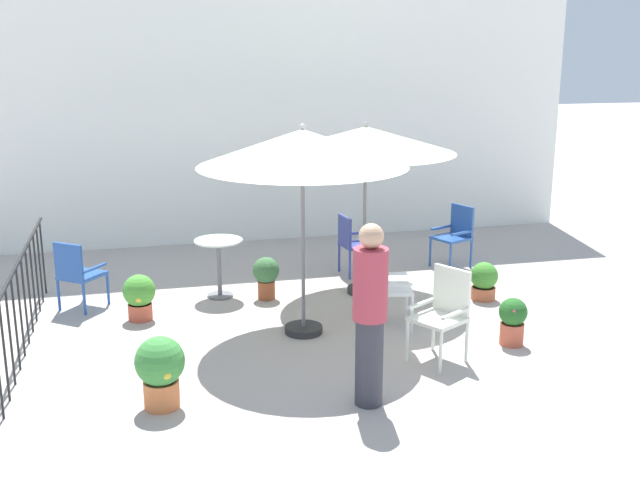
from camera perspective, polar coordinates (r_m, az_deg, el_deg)
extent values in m
plane|color=#B4A9A1|center=(8.85, 0.63, -7.14)|extent=(60.00, 60.00, 0.00)
cube|color=white|center=(12.81, -4.55, 11.22)|extent=(10.84, 0.30, 5.06)
cube|color=black|center=(8.39, -22.01, -2.24)|extent=(0.03, 5.08, 0.03)
cylinder|color=black|center=(7.70, -22.58, -7.72)|extent=(0.02, 0.02, 1.00)
cylinder|color=black|center=(8.03, -22.21, -6.76)|extent=(0.02, 0.02, 1.00)
cylinder|color=black|center=(8.37, -21.86, -5.87)|extent=(0.02, 0.02, 1.00)
cylinder|color=black|center=(8.71, -21.54, -5.05)|extent=(0.02, 0.02, 1.00)
cylinder|color=black|center=(9.05, -21.25, -4.30)|extent=(0.02, 0.02, 1.00)
cylinder|color=black|center=(9.39, -20.97, -3.60)|extent=(0.02, 0.02, 1.00)
cylinder|color=black|center=(9.73, -20.72, -2.95)|extent=(0.02, 0.02, 1.00)
cylinder|color=black|center=(10.08, -20.49, -2.34)|extent=(0.02, 0.02, 1.00)
cylinder|color=black|center=(10.42, -20.27, -1.78)|extent=(0.02, 0.02, 1.00)
cylinder|color=black|center=(10.77, -20.06, -1.25)|extent=(0.02, 0.02, 1.00)
cylinder|color=#2D2D2D|center=(8.91, -1.24, -6.71)|extent=(0.44, 0.44, 0.08)
cylinder|color=slate|center=(8.56, -1.28, 0.43)|extent=(0.04, 0.04, 2.36)
cone|color=beige|center=(8.37, -1.32, 6.93)|extent=(2.35, 2.35, 0.41)
sphere|color=slate|center=(8.34, -1.33, 8.52)|extent=(0.06, 0.06, 0.06)
cylinder|color=#2D2D2D|center=(10.29, 3.28, -3.75)|extent=(0.44, 0.44, 0.08)
cylinder|color=slate|center=(10.01, 3.37, 2.12)|extent=(0.04, 0.04, 2.24)
cone|color=beige|center=(9.85, 3.46, 7.52)|extent=(2.34, 2.34, 0.34)
sphere|color=slate|center=(9.82, 3.47, 8.67)|extent=(0.06, 0.06, 0.06)
cylinder|color=white|center=(10.01, -7.63, -0.05)|extent=(0.63, 0.63, 0.02)
cylinder|color=slate|center=(10.11, -7.56, -2.19)|extent=(0.06, 0.06, 0.75)
cylinder|color=slate|center=(10.22, -7.49, -4.14)|extent=(0.35, 0.35, 0.03)
cube|color=white|center=(9.01, 5.32, -3.67)|extent=(0.57, 0.56, 0.04)
cube|color=white|center=(8.91, 3.94, -2.16)|extent=(0.13, 0.44, 0.46)
cube|color=white|center=(8.77, 5.52, -3.36)|extent=(0.44, 0.13, 0.03)
cube|color=white|center=(9.17, 5.17, -2.54)|extent=(0.44, 0.13, 0.03)
cylinder|color=white|center=(8.92, 6.90, -5.54)|extent=(0.04, 0.04, 0.44)
cylinder|color=white|center=(9.32, 6.50, -4.63)|extent=(0.04, 0.04, 0.44)
cylinder|color=white|center=(8.86, 4.01, -5.61)|extent=(0.04, 0.04, 0.44)
cylinder|color=white|center=(9.26, 3.73, -4.69)|extent=(0.04, 0.04, 0.44)
cube|color=#244E9F|center=(10.07, -17.39, -2.55)|extent=(0.65, 0.65, 0.04)
cube|color=#244E9F|center=(9.84, -18.34, -1.53)|extent=(0.36, 0.29, 0.45)
cube|color=#244E9F|center=(9.90, -16.56, -2.03)|extent=(0.30, 0.37, 0.03)
cube|color=#244E9F|center=(10.16, -18.31, -1.75)|extent=(0.30, 0.37, 0.03)
cylinder|color=#244E9F|center=(10.16, -15.61, -3.56)|extent=(0.04, 0.04, 0.40)
cylinder|color=#244E9F|center=(10.42, -17.35, -3.25)|extent=(0.04, 0.04, 0.40)
cylinder|color=#244E9F|center=(9.84, -17.25, -4.28)|extent=(0.04, 0.04, 0.40)
cylinder|color=#244E9F|center=(10.11, -19.00, -3.93)|extent=(0.04, 0.04, 0.40)
cube|color=#37408F|center=(11.01, 2.93, -0.35)|extent=(0.53, 0.50, 0.04)
cube|color=#37408F|center=(10.87, 1.87, 0.71)|extent=(0.09, 0.43, 0.42)
cube|color=#37408F|center=(10.80, 3.37, 0.00)|extent=(0.44, 0.09, 0.03)
cube|color=#37408F|center=(11.16, 2.53, 0.50)|extent=(0.44, 0.09, 0.03)
cylinder|color=#37408F|center=(10.98, 4.42, -1.67)|extent=(0.04, 0.04, 0.42)
cylinder|color=#37408F|center=(11.34, 3.56, -1.12)|extent=(0.04, 0.04, 0.42)
cylinder|color=#37408F|center=(10.80, 2.25, -1.90)|extent=(0.04, 0.04, 0.42)
cylinder|color=#37408F|center=(11.17, 1.44, -1.33)|extent=(0.04, 0.04, 0.42)
cube|color=#28509A|center=(11.49, 9.81, 0.15)|extent=(0.61, 0.60, 0.04)
cube|color=#28509A|center=(11.58, 10.61, 1.48)|extent=(0.20, 0.42, 0.45)
cube|color=#28509A|center=(11.60, 9.10, 0.93)|extent=(0.41, 0.20, 0.03)
cube|color=#28509A|center=(11.32, 10.59, 0.52)|extent=(0.41, 0.20, 0.03)
cylinder|color=#28509A|center=(11.55, 8.26, -0.93)|extent=(0.04, 0.04, 0.43)
cylinder|color=#28509A|center=(11.26, 9.75, -1.39)|extent=(0.04, 0.04, 0.43)
cylinder|color=#28509A|center=(11.84, 9.77, -0.60)|extent=(0.04, 0.04, 0.43)
cylinder|color=#28509A|center=(11.56, 11.26, -1.04)|extent=(0.04, 0.04, 0.43)
cube|color=silver|center=(8.07, 8.82, -5.90)|extent=(0.66, 0.65, 0.04)
cube|color=silver|center=(8.15, 9.84, -3.73)|extent=(0.26, 0.41, 0.50)
cube|color=silver|center=(8.15, 7.64, -4.74)|extent=(0.39, 0.25, 0.03)
cube|color=silver|center=(7.91, 10.11, -5.46)|extent=(0.39, 0.25, 0.03)
cylinder|color=silver|center=(8.12, 6.55, -7.55)|extent=(0.04, 0.04, 0.45)
cylinder|color=silver|center=(7.87, 9.04, -8.38)|extent=(0.04, 0.04, 0.45)
cylinder|color=silver|center=(8.45, 8.49, -6.73)|extent=(0.04, 0.04, 0.45)
cylinder|color=silver|center=(8.21, 10.94, -7.49)|extent=(0.04, 0.04, 0.45)
cylinder|color=#BB553D|center=(8.81, 14.17, -6.83)|extent=(0.26, 0.26, 0.25)
cylinder|color=#382819|center=(8.77, 14.22, -6.13)|extent=(0.23, 0.23, 0.02)
sphere|color=#235E23|center=(8.72, 14.28, -5.24)|extent=(0.31, 0.31, 0.31)
sphere|color=#E1405B|center=(8.59, 14.33, -5.20)|extent=(0.06, 0.06, 0.06)
sphere|color=#E1405B|center=(8.76, 13.74, -5.22)|extent=(0.08, 0.08, 0.08)
cylinder|color=#C0543C|center=(9.54, -13.32, -5.24)|extent=(0.29, 0.29, 0.20)
cylinder|color=#382819|center=(9.51, -13.35, -4.73)|extent=(0.26, 0.26, 0.02)
sphere|color=#479734|center=(9.46, -13.41, -3.71)|extent=(0.39, 0.39, 0.39)
sphere|color=gold|center=(9.47, -12.71, -3.29)|extent=(0.08, 0.08, 0.08)
sphere|color=gold|center=(9.33, -13.45, -4.31)|extent=(0.09, 0.09, 0.09)
cylinder|color=#9D4E2C|center=(10.04, -4.04, -3.75)|extent=(0.23, 0.23, 0.24)
cylinder|color=#382819|center=(10.01, -4.05, -3.14)|extent=(0.20, 0.20, 0.02)
sphere|color=#3A6B3D|center=(9.96, -4.06, -2.28)|extent=(0.35, 0.35, 0.35)
cylinder|color=#CF7140|center=(7.31, -11.78, -11.23)|extent=(0.33, 0.33, 0.26)
cylinder|color=#382819|center=(7.25, -11.83, -10.37)|extent=(0.29, 0.29, 0.02)
sphere|color=#3D8A3D|center=(7.17, -11.92, -8.88)|extent=(0.46, 0.46, 0.46)
sphere|color=gold|center=(7.03, -11.44, -9.85)|extent=(0.09, 0.09, 0.09)
sphere|color=gold|center=(7.24, -10.87, -8.99)|extent=(0.10, 0.10, 0.10)
cylinder|color=#B45D3B|center=(10.24, 12.13, -3.91)|extent=(0.32, 0.32, 0.17)
cylinder|color=#382819|center=(10.22, 12.16, -3.52)|extent=(0.28, 0.28, 0.02)
sphere|color=#3E872E|center=(10.17, 12.21, -2.64)|extent=(0.36, 0.36, 0.36)
cylinder|color=#33333D|center=(7.11, 3.70, -9.10)|extent=(0.26, 0.26, 0.84)
cylinder|color=#AB3645|center=(6.85, 3.80, -3.32)|extent=(0.45, 0.45, 0.66)
sphere|color=tan|center=(6.72, 3.87, 0.29)|extent=(0.23, 0.23, 0.23)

